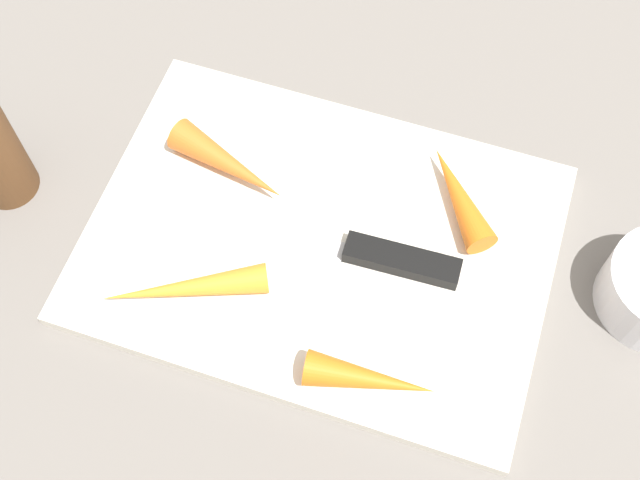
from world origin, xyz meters
The scene contains 7 objects.
ground_plane centered at (0.00, 0.00, 0.00)m, with size 1.40×1.40×0.00m, color slate.
cutting_board centered at (0.00, 0.00, 0.01)m, with size 0.36×0.26×0.01m, color silver.
knife centered at (0.05, 0.00, 0.02)m, with size 0.20×0.03×0.01m.
carrot_longest centered at (-0.08, -0.08, 0.02)m, with size 0.02×0.02×0.12m, color orange.
carrot_long centered at (-0.09, 0.03, 0.03)m, with size 0.03×0.03×0.10m, color orange.
carrot_shortest centered at (0.09, 0.07, 0.03)m, with size 0.03×0.03×0.09m, color orange.
carrot_short centered at (0.07, -0.10, 0.03)m, with size 0.03×0.03×0.09m, color orange.
Camera 1 is at (0.10, -0.28, 0.59)m, focal length 46.76 mm.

